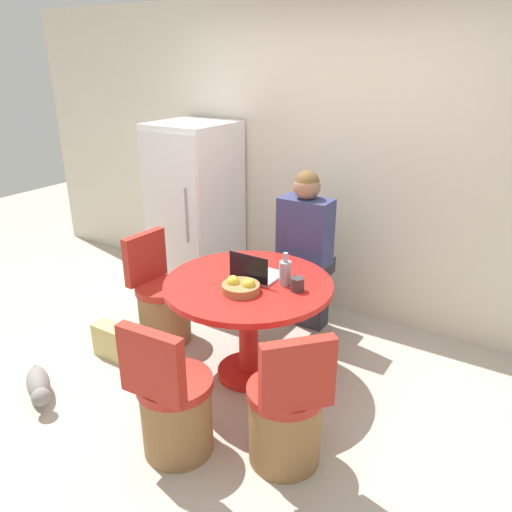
# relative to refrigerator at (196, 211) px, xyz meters

# --- Properties ---
(ground_plane) EXTENTS (12.00, 12.00, 0.00)m
(ground_plane) POSITION_rel_refrigerator_xyz_m (1.18, -1.26, -0.80)
(ground_plane) COLOR #B2A899
(wall_back) EXTENTS (7.00, 0.06, 2.60)m
(wall_back) POSITION_rel_refrigerator_xyz_m (1.18, 0.40, 0.50)
(wall_back) COLOR beige
(wall_back) RESTS_ON ground_plane
(refrigerator) EXTENTS (0.64, 0.72, 1.60)m
(refrigerator) POSITION_rel_refrigerator_xyz_m (0.00, 0.00, 0.00)
(refrigerator) COLOR white
(refrigerator) RESTS_ON ground_plane
(dining_table) EXTENTS (1.13, 1.13, 0.74)m
(dining_table) POSITION_rel_refrigerator_xyz_m (1.18, -0.92, -0.23)
(dining_table) COLOR red
(dining_table) RESTS_ON ground_plane
(chair_left_side) EXTENTS (0.43, 0.43, 0.87)m
(chair_left_side) POSITION_rel_refrigerator_xyz_m (0.33, -0.87, -0.51)
(chair_left_side) COLOR olive
(chair_left_side) RESTS_ON ground_plane
(chair_near_camera) EXTENTS (0.43, 0.43, 0.87)m
(chair_near_camera) POSITION_rel_refrigerator_xyz_m (1.23, -1.77, -0.51)
(chair_near_camera) COLOR olive
(chair_near_camera) RESTS_ON ground_plane
(chair_near_right_corner) EXTENTS (0.50, 0.50, 0.87)m
(chair_near_right_corner) POSITION_rel_refrigerator_xyz_m (1.80, -1.50, -0.51)
(chair_near_right_corner) COLOR olive
(chair_near_right_corner) RESTS_ON ground_plane
(person_seated) EXTENTS (0.40, 0.37, 1.35)m
(person_seated) POSITION_rel_refrigerator_xyz_m (1.22, -0.13, -0.06)
(person_seated) COLOR #2D2D38
(person_seated) RESTS_ON ground_plane
(laptop) EXTENTS (0.29, 0.26, 0.20)m
(laptop) POSITION_rel_refrigerator_xyz_m (1.19, -0.84, -0.03)
(laptop) COLOR #B7B7BC
(laptop) RESTS_ON dining_table
(fruit_bowl) EXTENTS (0.24, 0.24, 0.10)m
(fruit_bowl) POSITION_rel_refrigerator_xyz_m (1.22, -1.08, -0.03)
(fruit_bowl) COLOR olive
(fruit_bowl) RESTS_ON dining_table
(coffee_cup) EXTENTS (0.09, 0.09, 0.09)m
(coffee_cup) POSITION_rel_refrigerator_xyz_m (1.52, -0.86, -0.02)
(coffee_cup) COLOR #383333
(coffee_cup) RESTS_ON dining_table
(bottle) EXTENTS (0.08, 0.08, 0.22)m
(bottle) POSITION_rel_refrigerator_xyz_m (1.41, -0.83, 0.02)
(bottle) COLOR #9999A3
(bottle) RESTS_ON dining_table
(cat) EXTENTS (0.45, 0.32, 0.18)m
(cat) POSITION_rel_refrigerator_xyz_m (0.14, -1.89, -0.70)
(cat) COLOR gray
(cat) RESTS_ON ground_plane
(handbag) EXTENTS (0.30, 0.14, 0.26)m
(handbag) POSITION_rel_refrigerator_xyz_m (0.18, -1.27, -0.67)
(handbag) COLOR tan
(handbag) RESTS_ON ground_plane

